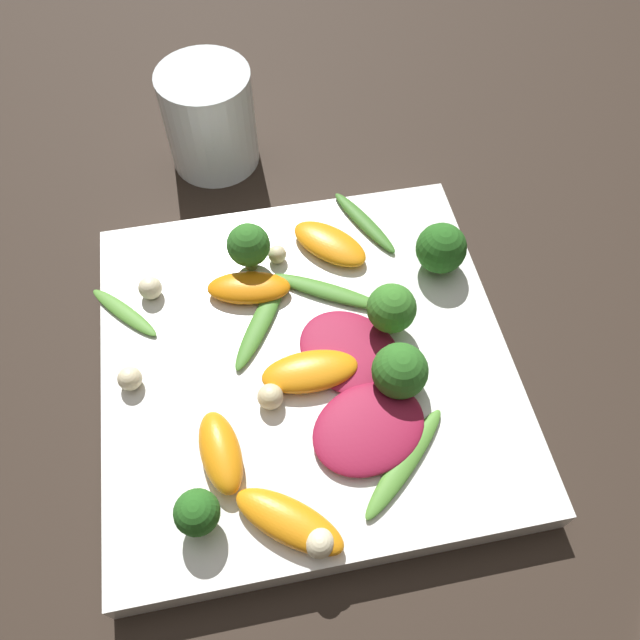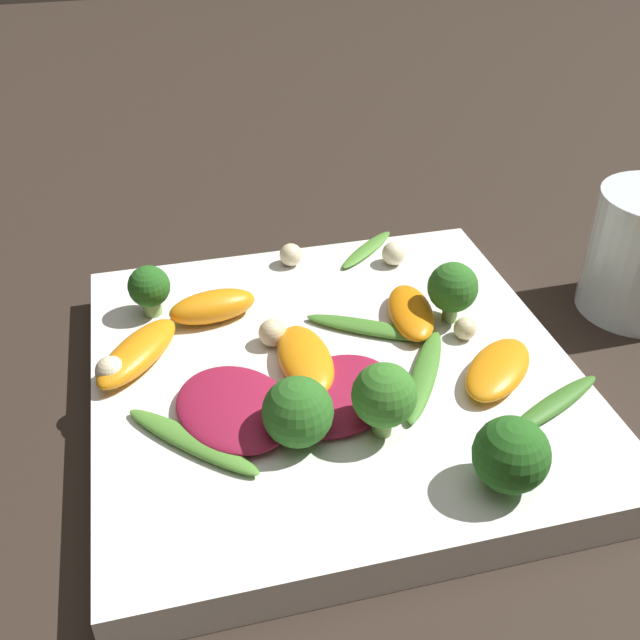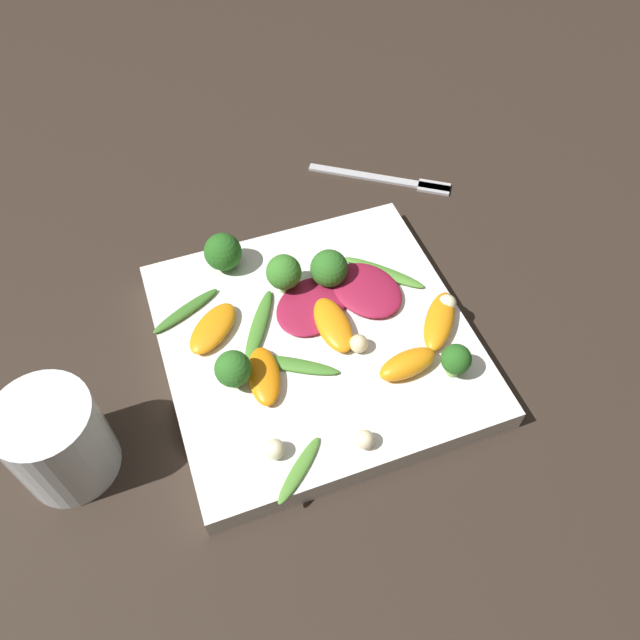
# 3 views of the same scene
# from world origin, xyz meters

# --- Properties ---
(ground_plane) EXTENTS (2.40, 2.40, 0.00)m
(ground_plane) POSITION_xyz_m (0.00, 0.00, 0.00)
(ground_plane) COLOR #2D231C
(plate) EXTENTS (0.30, 0.30, 0.03)m
(plate) POSITION_xyz_m (0.00, 0.00, 0.01)
(plate) COLOR white
(plate) RESTS_ON ground_plane
(radicchio_leaf_0) EXTENTS (0.10, 0.09, 0.01)m
(radicchio_leaf_0) POSITION_xyz_m (0.03, -0.07, 0.03)
(radicchio_leaf_0) COLOR maroon
(radicchio_leaf_0) RESTS_ON plate
(radicchio_leaf_1) EXTENTS (0.10, 0.10, 0.01)m
(radicchio_leaf_1) POSITION_xyz_m (0.03, -0.01, 0.03)
(radicchio_leaf_1) COLOR maroon
(radicchio_leaf_1) RESTS_ON plate
(orange_segment_0) EXTENTS (0.07, 0.03, 0.02)m
(orange_segment_0) POSITION_xyz_m (-0.00, -0.02, 0.03)
(orange_segment_0) COLOR orange
(orange_segment_0) RESTS_ON plate
(orange_segment_1) EXTENTS (0.07, 0.07, 0.01)m
(orange_segment_1) POSITION_xyz_m (0.04, 0.09, 0.03)
(orange_segment_1) COLOR orange
(orange_segment_1) RESTS_ON plate
(orange_segment_2) EXTENTS (0.08, 0.07, 0.02)m
(orange_segment_2) POSITION_xyz_m (-0.03, -0.12, 0.03)
(orange_segment_2) COLOR orange
(orange_segment_2) RESTS_ON plate
(orange_segment_3) EXTENTS (0.07, 0.04, 0.01)m
(orange_segment_3) POSITION_xyz_m (-0.03, 0.06, 0.03)
(orange_segment_3) COLOR orange
(orange_segment_3) RESTS_ON plate
(orange_segment_4) EXTENTS (0.03, 0.06, 0.02)m
(orange_segment_4) POSITION_xyz_m (-0.07, -0.07, 0.04)
(orange_segment_4) COLOR orange
(orange_segment_4) RESTS_ON plate
(broccoli_floret_0) EXTENTS (0.03, 0.03, 0.04)m
(broccoli_floret_0) POSITION_xyz_m (-0.03, 0.09, 0.05)
(broccoli_floret_0) COLOR #7A9E51
(broccoli_floret_0) RESTS_ON plate
(broccoli_floret_1) EXTENTS (0.04, 0.04, 0.04)m
(broccoli_floret_1) POSITION_xyz_m (0.06, -0.04, 0.05)
(broccoli_floret_1) COLOR #7A9E51
(broccoli_floret_1) RESTS_ON plate
(broccoli_floret_2) EXTENTS (0.04, 0.04, 0.05)m
(broccoli_floret_2) POSITION_xyz_m (0.07, 0.01, 0.05)
(broccoli_floret_2) COLOR #7A9E51
(broccoli_floret_2) RESTS_ON plate
(broccoli_floret_3) EXTENTS (0.04, 0.04, 0.04)m
(broccoli_floret_3) POSITION_xyz_m (0.12, 0.06, 0.05)
(broccoli_floret_3) COLOR #7A9E51
(broccoli_floret_3) RESTS_ON plate
(broccoli_floret_4) EXTENTS (0.03, 0.03, 0.04)m
(broccoli_floret_4) POSITION_xyz_m (-0.09, -0.11, 0.05)
(broccoli_floret_4) COLOR #84AD5B
(broccoli_floret_4) RESTS_ON plate
(arugula_sprig_0) EXTENTS (0.05, 0.08, 0.01)m
(arugula_sprig_0) POSITION_xyz_m (0.07, 0.11, 0.03)
(arugula_sprig_0) COLOR #3D7528
(arugula_sprig_0) RESTS_ON plate
(arugula_sprig_1) EXTENTS (0.06, 0.06, 0.00)m
(arugula_sprig_1) POSITION_xyz_m (-0.13, 0.06, 0.03)
(arugula_sprig_1) COLOR #518E33
(arugula_sprig_1) RESTS_ON plate
(arugula_sprig_2) EXTENTS (0.08, 0.07, 0.01)m
(arugula_sprig_2) POSITION_xyz_m (0.05, -0.09, 0.03)
(arugula_sprig_2) COLOR #518E33
(arugula_sprig_2) RESTS_ON plate
(arugula_sprig_3) EXTENTS (0.09, 0.06, 0.01)m
(arugula_sprig_3) POSITION_xyz_m (0.03, 0.05, 0.03)
(arugula_sprig_3) COLOR #47842D
(arugula_sprig_3) RESTS_ON plate
(arugula_sprig_4) EXTENTS (0.06, 0.09, 0.01)m
(arugula_sprig_4) POSITION_xyz_m (-0.03, 0.03, 0.03)
(arugula_sprig_4) COLOR #47842D
(arugula_sprig_4) RESTS_ON plate
(macadamia_nut_0) EXTENTS (0.02, 0.02, 0.02)m
(macadamia_nut_0) POSITION_xyz_m (-0.02, -0.14, 0.04)
(macadamia_nut_0) COLOR beige
(macadamia_nut_0) RESTS_ON plate
(macadamia_nut_1) EXTENTS (0.02, 0.02, 0.02)m
(macadamia_nut_1) POSITION_xyz_m (-0.11, 0.08, 0.04)
(macadamia_nut_1) COLOR beige
(macadamia_nut_1) RESTS_ON plate
(macadamia_nut_2) EXTENTS (0.02, 0.02, 0.02)m
(macadamia_nut_2) POSITION_xyz_m (-0.03, -0.03, 0.04)
(macadamia_nut_2) COLOR beige
(macadamia_nut_2) RESTS_ON plate
(macadamia_nut_3) EXTENTS (0.02, 0.02, 0.02)m
(macadamia_nut_3) POSITION_xyz_m (-0.01, 0.09, 0.03)
(macadamia_nut_3) COLOR beige
(macadamia_nut_3) RESTS_ON plate
(macadamia_nut_4) EXTENTS (0.02, 0.02, 0.02)m
(macadamia_nut_4) POSITION_xyz_m (-0.13, 0.00, 0.03)
(macadamia_nut_4) COLOR beige
(macadamia_nut_4) RESTS_ON plate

